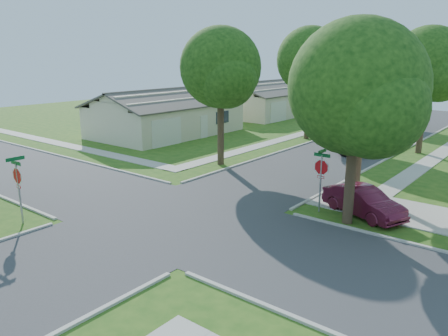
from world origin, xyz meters
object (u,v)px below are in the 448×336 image
stop_sign_sw (18,179)px  tree_e_near (364,85)px  stop_sign_ne (321,170)px  tree_w_near (221,71)px  tree_ne_corner (358,94)px  house_nw_far (267,103)px  tree_e_mid (429,68)px  tree_w_far (367,71)px  car_driveway (363,202)px  car_curb_west (399,111)px  tree_w_mid (310,63)px  house_nw_near (167,118)px  car_curb_east (359,143)px

stop_sign_sw → tree_e_near: (9.45, 13.71, 3.61)m
stop_sign_ne → tree_w_near: size_ratio=0.33×
tree_ne_corner → stop_sign_ne: bearing=163.4°
house_nw_far → tree_e_mid: bearing=-27.9°
stop_sign_ne → tree_e_near: size_ratio=0.36×
house_nw_far → tree_w_far: bearing=10.0°
tree_e_near → car_driveway: tree_e_near is taller
car_driveway → car_curb_west: bearing=37.6°
stop_sign_ne → tree_e_mid: (0.06, 16.31, 4.22)m
tree_w_near → car_curb_west: size_ratio=2.14×
stop_sign_ne → tree_w_mid: size_ratio=0.31×
house_nw_far → car_curb_west: 15.96m
stop_sign_ne → house_nw_near: bearing=153.5°
house_nw_near → house_nw_far: (0.00, 17.00, 0.00)m
house_nw_far → car_driveway: (22.47, -26.50, -0.85)m
tree_e_near → tree_w_far: (-9.40, 25.00, -0.14)m
tree_ne_corner → house_nw_far: (-22.35, 27.79, -4.08)m
car_curb_west → car_curb_east: bearing=107.5°
tree_w_far → house_nw_far: bearing=-170.0°
stop_sign_sw → car_curb_west: stop_sign_sw is taller
stop_sign_ne → tree_e_mid: bearing=89.8°
tree_e_mid → tree_w_far: bearing=125.9°
stop_sign_sw → tree_w_far: tree_w_far is taller
tree_w_far → house_nw_near: 22.49m
stop_sign_sw → car_driveway: stop_sign_sw is taller
car_curb_east → tree_w_near: bearing=-124.4°
tree_ne_corner → car_curb_east: bearing=110.3°
stop_sign_ne → house_nw_far: size_ratio=0.22×
tree_e_mid → house_nw_far: (-20.75, 10.99, -4.74)m
stop_sign_ne → car_curb_west: 37.66m
tree_w_far → car_curb_west: tree_w_far is taller
tree_ne_corner → car_driveway: tree_ne_corner is taller
tree_w_mid → tree_w_far: bearing=90.0°
tree_e_mid → car_curb_west: (-7.96, 20.49, -5.64)m
tree_w_far → stop_sign_sw: bearing=-90.1°
tree_e_mid → stop_sign_ne: bearing=-90.2°
tree_w_near → car_curb_east: (5.84, 9.16, -5.38)m
tree_w_near → car_curb_east: 12.12m
car_driveway → car_curb_west: 37.27m
house_nw_far → tree_e_near: bearing=-47.9°
house_nw_far → car_curb_west: size_ratio=3.24×
tree_e_mid → tree_w_mid: size_ratio=0.96×
tree_w_far → tree_ne_corner: size_ratio=0.93×
tree_w_near → car_curb_east: bearing=57.5°
tree_e_near → tree_ne_corner: size_ratio=0.96×
stop_sign_ne → tree_w_near: tree_w_near is taller
house_nw_far → stop_sign_ne: bearing=-52.8°
tree_e_near → tree_w_mid: 15.26m
car_driveway → tree_w_far: bearing=43.8°
car_driveway → tree_w_mid: bearing=58.2°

